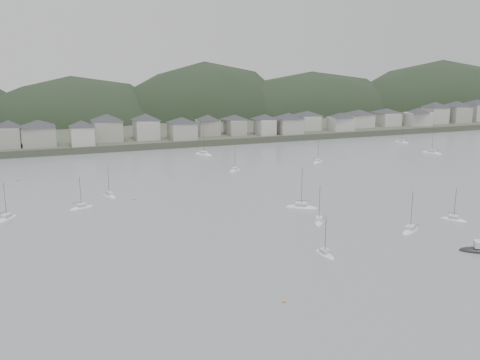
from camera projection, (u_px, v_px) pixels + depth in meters
name	position (u px, v px, depth m)	size (l,w,h in m)	color
ground	(396.00, 306.00, 93.58)	(900.00, 900.00, 0.00)	slate
far_shore_land	(122.00, 117.00, 362.07)	(900.00, 250.00, 3.00)	#383D2D
forested_ridge	(137.00, 141.00, 343.27)	(851.55, 103.94, 102.57)	black
waterfront_town	(258.00, 122.00, 276.22)	(451.48, 28.46, 12.92)	#A19D93
sailboat_lead	(301.00, 208.00, 152.98)	(9.26, 7.59, 12.56)	silver
moored_fleet	(199.00, 217.00, 144.24)	(237.94, 175.96, 13.36)	silver
motor_launch_near	(480.00, 250.00, 119.27)	(9.15, 7.49, 4.10)	black
mooring_buoys	(252.00, 235.00, 129.95)	(167.47, 147.55, 0.70)	#C78642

